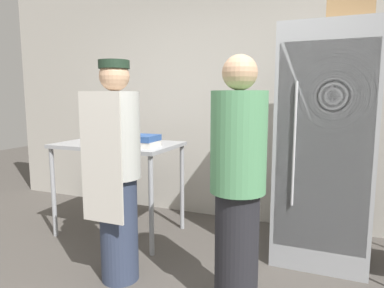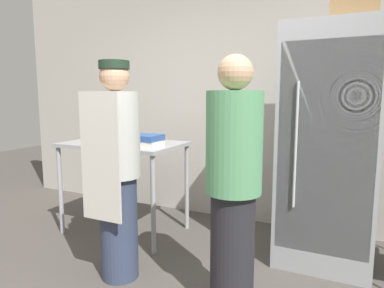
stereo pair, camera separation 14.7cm
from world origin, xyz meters
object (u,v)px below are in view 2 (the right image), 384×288
(cardboard_storage_box, at_px, (355,5))
(person_baker, at_px, (117,169))
(blender_pitcher, at_px, (127,129))
(binder_stack, at_px, (146,141))
(donut_box, at_px, (111,136))
(person_customer, at_px, (233,186))
(refrigerator, at_px, (328,148))

(cardboard_storage_box, height_order, person_baker, cardboard_storage_box)
(blender_pitcher, bearing_deg, binder_stack, -20.61)
(blender_pitcher, bearing_deg, cardboard_storage_box, 4.06)
(binder_stack, bearing_deg, person_baker, -75.78)
(blender_pitcher, distance_m, binder_stack, 0.32)
(donut_box, xyz_separation_m, person_customer, (1.63, -0.85, -0.14))
(cardboard_storage_box, xyz_separation_m, person_customer, (-0.61, -0.92, -1.23))
(refrigerator, xyz_separation_m, donut_box, (-2.11, -0.14, 0.00))
(refrigerator, relative_size, binder_stack, 6.71)
(cardboard_storage_box, bearing_deg, donut_box, -178.23)
(person_baker, bearing_deg, donut_box, 130.71)
(donut_box, bearing_deg, person_baker, -49.29)
(binder_stack, xyz_separation_m, person_customer, (1.09, -0.67, -0.15))
(refrigerator, height_order, blender_pitcher, refrigerator)
(refrigerator, xyz_separation_m, blender_pitcher, (-1.85, -0.21, 0.09))
(refrigerator, bearing_deg, blender_pitcher, -173.45)
(person_customer, bearing_deg, blender_pitcher, 150.34)
(blender_pitcher, height_order, binder_stack, blender_pitcher)
(binder_stack, relative_size, person_customer, 0.18)
(binder_stack, bearing_deg, person_customer, -31.81)
(blender_pitcher, xyz_separation_m, person_baker, (0.45, -0.75, -0.21))
(person_customer, bearing_deg, cardboard_storage_box, 56.52)
(refrigerator, distance_m, binder_stack, 1.59)
(blender_pitcher, distance_m, person_baker, 0.90)
(person_baker, bearing_deg, cardboard_storage_box, 30.26)
(blender_pitcher, distance_m, person_customer, 1.60)
(cardboard_storage_box, distance_m, person_baker, 2.15)
(person_baker, bearing_deg, blender_pitcher, 120.82)
(donut_box, bearing_deg, person_customer, -27.58)
(binder_stack, relative_size, cardboard_storage_box, 0.86)
(person_baker, bearing_deg, binder_stack, 104.22)
(blender_pitcher, relative_size, person_baker, 0.19)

